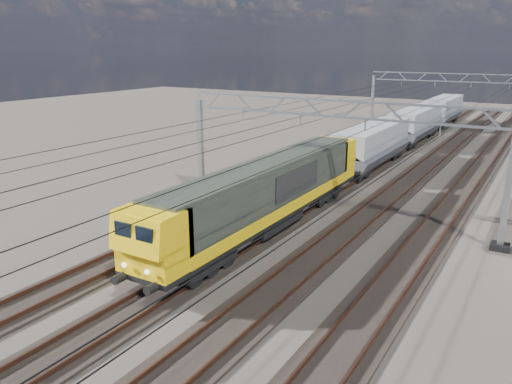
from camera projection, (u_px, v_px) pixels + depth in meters
The scene contains 12 objects.
ground at pixel (298, 239), 26.95m from camera, with size 160.00×160.00×0.00m, color #2A241F.
track_outer_west at pixel (208, 218), 29.92m from camera, with size 2.60×140.00×0.30m.
track_loco at pixel (266, 231), 27.93m from camera, with size 2.60×140.00×0.30m.
track_inner_east at pixel (332, 245), 25.94m from camera, with size 2.60×140.00×0.30m.
track_outer_east at pixel (410, 261), 23.94m from camera, with size 2.60×140.00×0.30m.
catenary_gantry_mid at pixel (330, 155), 29.15m from camera, with size 19.90×0.90×7.11m.
catenary_gantry_far at pixel (451, 101), 58.73m from camera, with size 19.90×0.90×7.11m.
overhead_wires at pixel (356, 116), 31.93m from camera, with size 12.03×140.00×0.53m.
locomotive at pixel (267, 191), 27.41m from camera, with size 2.76×21.10×3.62m.
hopper_wagon_lead at pixel (372, 143), 41.98m from camera, with size 3.38×13.00×3.25m.
hopper_wagon_mid at pixel (415, 122), 53.64m from camera, with size 3.38×13.00×3.25m.
hopper_wagon_third at pixel (443, 109), 65.31m from camera, with size 3.38×13.00×3.25m.
Camera 1 is at (11.10, -22.72, 9.92)m, focal length 35.00 mm.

